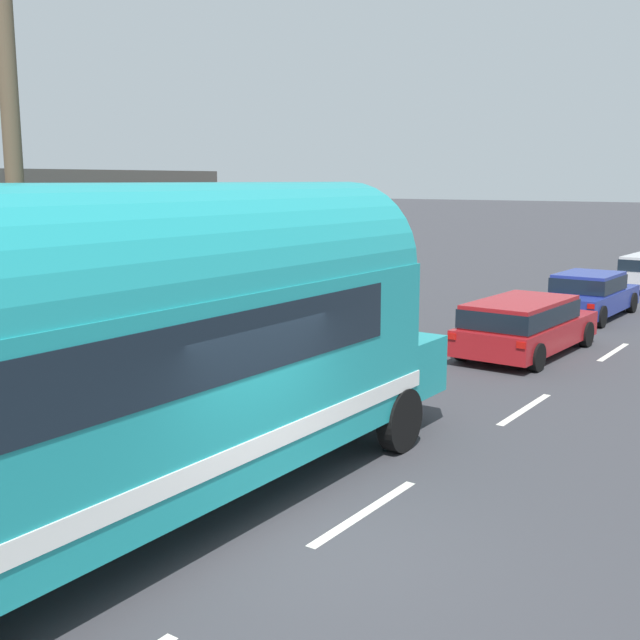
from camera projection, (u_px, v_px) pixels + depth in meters
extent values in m
plane|color=#38383D|center=(311.00, 547.00, 9.03)|extent=(300.00, 300.00, 0.00)
cube|color=silver|center=(365.00, 512.00, 9.98)|extent=(0.14, 2.40, 0.01)
cube|color=silver|center=(525.00, 409.00, 14.47)|extent=(0.14, 2.40, 0.01)
cube|color=silver|center=(613.00, 352.00, 19.26)|extent=(0.14, 2.40, 0.01)
cube|color=silver|center=(457.00, 339.00, 20.89)|extent=(0.12, 80.00, 0.01)
cylinder|color=brown|center=(14.00, 173.00, 10.47)|extent=(0.24, 0.24, 8.50)
cube|color=teal|center=(128.00, 392.00, 9.06)|extent=(2.56, 9.57, 2.30)
cylinder|color=teal|center=(123.00, 293.00, 8.86)|extent=(2.50, 9.47, 2.45)
cube|color=teal|center=(371.00, 361.00, 13.57)|extent=(2.27, 1.31, 0.95)
cube|color=white|center=(130.00, 446.00, 9.18)|extent=(2.60, 9.61, 0.24)
cube|color=black|center=(105.00, 345.00, 8.71)|extent=(2.57, 7.77, 0.76)
cube|color=black|center=(353.00, 289.00, 12.85)|extent=(2.14, 0.11, 0.96)
cube|color=silver|center=(390.00, 361.00, 14.15)|extent=(0.90, 0.11, 0.56)
cylinder|color=black|center=(280.00, 396.00, 13.48)|extent=(0.27, 1.00, 1.00)
cylinder|color=black|center=(400.00, 420.00, 12.17)|extent=(0.27, 1.00, 1.00)
cube|color=#A5191E|center=(527.00, 332.00, 19.04)|extent=(2.02, 4.73, 0.60)
cube|color=#A5191E|center=(521.00, 311.00, 18.57)|extent=(1.77, 3.27, 0.55)
cube|color=black|center=(520.00, 313.00, 18.57)|extent=(1.83, 3.31, 0.43)
cube|color=red|center=(452.00, 336.00, 17.64)|extent=(0.20, 0.05, 0.14)
cube|color=red|center=(521.00, 345.00, 16.68)|extent=(0.20, 0.05, 0.14)
cylinder|color=black|center=(519.00, 326.00, 20.89)|extent=(0.22, 0.65, 0.64)
cylinder|color=black|center=(586.00, 334.00, 19.84)|extent=(0.22, 0.65, 0.64)
cylinder|color=black|center=(463.00, 347.00, 18.32)|extent=(0.22, 0.65, 0.64)
cylinder|color=black|center=(537.00, 357.00, 17.26)|extent=(0.22, 0.65, 0.64)
cube|color=navy|center=(589.00, 300.00, 24.15)|extent=(1.88, 4.68, 0.60)
cube|color=navy|center=(589.00, 282.00, 23.95)|extent=(1.64, 2.32, 0.55)
cube|color=black|center=(589.00, 283.00, 23.95)|extent=(1.70, 2.36, 0.43)
cube|color=red|center=(536.00, 301.00, 22.71)|extent=(0.20, 0.04, 0.14)
cube|color=red|center=(591.00, 306.00, 21.81)|extent=(0.20, 0.04, 0.14)
cylinder|color=black|center=(578.00, 298.00, 25.98)|extent=(0.21, 0.64, 0.64)
cylinder|color=black|center=(632.00, 303.00, 24.98)|extent=(0.21, 0.64, 0.64)
cylinder|color=black|center=(542.00, 311.00, 23.39)|extent=(0.21, 0.64, 0.64)
cylinder|color=black|center=(601.00, 317.00, 22.39)|extent=(0.21, 0.64, 0.64)
cube|color=red|center=(617.00, 275.00, 28.92)|extent=(0.20, 0.05, 0.14)
cylinder|color=black|center=(620.00, 283.00, 29.59)|extent=(0.22, 0.65, 0.64)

